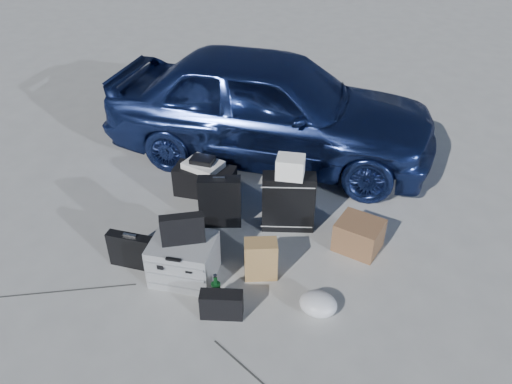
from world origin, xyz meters
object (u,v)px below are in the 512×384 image
at_px(pelican_case, 184,259).
at_px(green_bottle, 216,290).
at_px(briefcase, 133,251).
at_px(cardboard_box, 359,235).
at_px(suitcase_left, 220,202).
at_px(car, 270,106).
at_px(duffel_bag, 205,181).
at_px(suitcase_right, 288,202).

xyz_separation_m(pelican_case, green_bottle, (0.39, -0.29, -0.05)).
xyz_separation_m(briefcase, cardboard_box, (2.18, 0.67, -0.02)).
bearing_deg(suitcase_left, car, 69.41).
bearing_deg(green_bottle, suitcase_left, 101.80).
bearing_deg(cardboard_box, suitcase_left, 174.60).
relative_size(duffel_bag, green_bottle, 2.11).
bearing_deg(pelican_case, suitcase_left, 82.31).
bearing_deg(car, suitcase_left, 175.42).
xyz_separation_m(suitcase_left, duffel_bag, (-0.32, 0.54, -0.12)).
xyz_separation_m(pelican_case, cardboard_box, (1.64, 0.72, -0.05)).
height_order(car, cardboard_box, car).
relative_size(pelican_case, duffel_bag, 0.83).
bearing_deg(suitcase_left, duffel_bag, 110.28).
relative_size(car, duffel_bag, 5.89).
distance_m(car, suitcase_right, 1.64).
height_order(suitcase_right, green_bottle, suitcase_right).
relative_size(suitcase_right, green_bottle, 1.97).
relative_size(briefcase, duffel_bag, 0.68).
height_order(suitcase_left, green_bottle, suitcase_left).
xyz_separation_m(suitcase_right, cardboard_box, (0.76, -0.21, -0.17)).
xyz_separation_m(duffel_bag, cardboard_box, (1.81, -0.68, -0.01)).
height_order(suitcase_left, suitcase_right, suitcase_right).
bearing_deg(pelican_case, duffel_bag, 98.85).
bearing_deg(pelican_case, cardboard_box, 25.70).
bearing_deg(briefcase, suitcase_right, 37.34).
relative_size(suitcase_right, cardboard_box, 1.53).
bearing_deg(car, suitcase_right, -158.29).
bearing_deg(cardboard_box, pelican_case, -156.13).
bearing_deg(green_bottle, briefcase, 159.62).
distance_m(suitcase_right, duffel_bag, 1.16).
xyz_separation_m(car, briefcase, (-0.97, -2.42, -0.53)).
relative_size(briefcase, green_bottle, 1.44).
bearing_deg(suitcase_left, suitcase_right, -4.76).
xyz_separation_m(car, duffel_bag, (-0.61, -1.07, -0.54)).
distance_m(suitcase_left, cardboard_box, 1.50).
height_order(briefcase, duffel_bag, briefcase).
bearing_deg(suitcase_right, briefcase, -156.11).
relative_size(suitcase_left, duffel_bag, 0.83).
distance_m(car, briefcase, 2.66).
xyz_separation_m(car, cardboard_box, (1.20, -1.75, -0.55)).
bearing_deg(green_bottle, suitcase_right, 68.32).
xyz_separation_m(duffel_bag, green_bottle, (0.56, -1.69, -0.01)).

